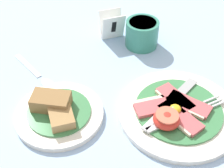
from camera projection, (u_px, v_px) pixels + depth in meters
ground_plane at (122, 118)px, 0.63m from camera, size 3.00×3.00×0.00m
breakfast_plate at (177, 111)px, 0.63m from camera, size 0.25×0.25×0.04m
bread_plate at (58, 112)px, 0.63m from camera, size 0.18×0.18×0.05m
sugar_cup at (142, 33)px, 0.80m from camera, size 0.08×0.08×0.07m
number_card at (112, 25)px, 0.82m from camera, size 0.07×0.05×0.07m
teaspoon_by_saucer at (44, 81)px, 0.71m from camera, size 0.11×0.18×0.01m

